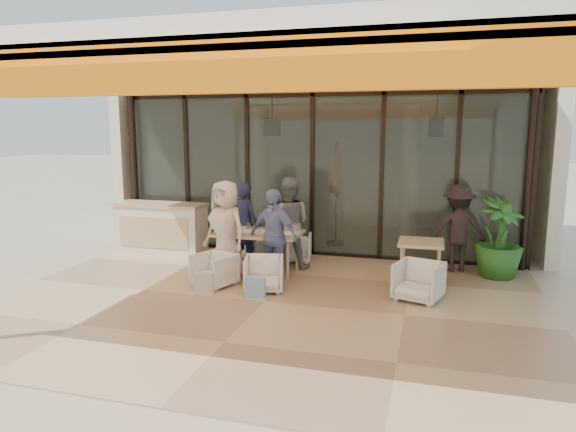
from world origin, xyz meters
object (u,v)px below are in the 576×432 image
(standing_woman, at_px, (458,229))
(diner_grey, at_px, (288,223))
(chair_near_right, at_px, (264,272))
(side_table, at_px, (421,248))
(chair_far_left, at_px, (254,243))
(host_counter, at_px, (161,228))
(diner_cream, at_px, (226,230))
(potted_palm, at_px, (499,238))
(chair_far_right, at_px, (295,246))
(chair_near_left, at_px, (214,269))
(dining_table, at_px, (258,235))
(diner_periwinkle, at_px, (273,236))
(diner_navy, at_px, (245,224))
(side_chair, at_px, (419,279))

(standing_woman, bearing_deg, diner_grey, 0.13)
(chair_near_right, xyz_separation_m, side_table, (2.34, 0.95, 0.33))
(chair_far_left, bearing_deg, host_counter, 25.18)
(chair_far_left, xyz_separation_m, diner_cream, (0.00, -1.40, 0.52))
(potted_palm, bearing_deg, diner_cream, -164.09)
(chair_far_right, height_order, standing_woman, standing_woman)
(chair_near_left, bearing_deg, host_counter, 158.69)
(host_counter, xyz_separation_m, standing_woman, (5.72, 0.20, 0.25))
(diner_grey, bearing_deg, chair_far_left, -37.16)
(host_counter, distance_m, dining_table, 2.50)
(chair_far_left, distance_m, potted_palm, 4.45)
(diner_periwinkle, bearing_deg, host_counter, 175.19)
(dining_table, height_order, diner_grey, diner_grey)
(chair_far_left, height_order, diner_navy, diner_navy)
(diner_navy, distance_m, diner_periwinkle, 1.23)
(chair_near_right, bearing_deg, standing_woman, 18.78)
(dining_table, xyz_separation_m, chair_far_right, (0.43, 0.94, -0.39))
(host_counter, bearing_deg, diner_periwinkle, -24.46)
(dining_table, height_order, side_chair, dining_table)
(chair_far_left, relative_size, standing_woman, 0.41)
(chair_far_right, height_order, chair_near_left, chair_near_left)
(diner_grey, height_order, side_table, diner_grey)
(dining_table, xyz_separation_m, diner_periwinkle, (0.43, -0.46, 0.10))
(diner_grey, xyz_separation_m, diner_cream, (-0.84, -0.90, 0.00))
(standing_woman, bearing_deg, chair_near_right, 23.05)
(chair_near_right, bearing_deg, chair_far_left, 98.81)
(chair_near_right, height_order, diner_periwinkle, diner_periwinkle)
(chair_far_left, bearing_deg, potted_palm, -160.47)
(chair_near_right, bearing_deg, diner_cream, 134.20)
(chair_far_right, bearing_deg, diner_cream, 48.60)
(chair_near_right, xyz_separation_m, standing_woman, (2.93, 1.96, 0.48))
(chair_near_left, relative_size, diner_periwinkle, 0.39)
(host_counter, bearing_deg, potted_palm, -0.04)
(chair_far_right, relative_size, diner_cream, 0.36)
(diner_cream, relative_size, diner_periwinkle, 1.07)
(side_chair, bearing_deg, diner_navy, 176.08)
(chair_near_right, distance_m, potted_palm, 4.02)
(chair_far_left, relative_size, side_chair, 0.97)
(diner_cream, height_order, diner_periwinkle, diner_cream)
(host_counter, distance_m, chair_near_left, 2.64)
(chair_far_left, distance_m, diner_grey, 1.11)
(chair_far_right, bearing_deg, chair_far_left, -10.44)
(chair_near_right, distance_m, diner_navy, 1.70)
(diner_grey, height_order, standing_woman, diner_grey)
(host_counter, height_order, side_table, host_counter)
(diner_navy, distance_m, standing_woman, 3.81)
(side_table, bearing_deg, diner_cream, -172.01)
(chair_near_right, xyz_separation_m, diner_cream, (-0.84, 0.50, 0.53))
(side_chair, bearing_deg, chair_near_right, -158.37)
(diner_navy, bearing_deg, host_counter, 6.12)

